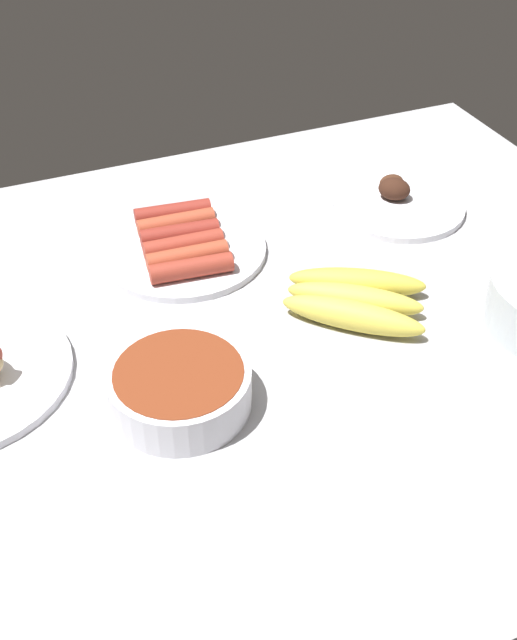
{
  "coord_description": "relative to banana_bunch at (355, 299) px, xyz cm",
  "views": [
    {
      "loc": [
        25.04,
        66.23,
        59.7
      ],
      "look_at": [
        -1.18,
        2.9,
        3.0
      ],
      "focal_mm": 43.22,
      "sensor_mm": 36.0,
      "label": 1
    }
  ],
  "objects": [
    {
      "name": "plate_grilled_meat",
      "position": [
        -17.41,
        -19.22,
        -0.92
      ],
      "size": [
        19.36,
        19.36,
        4.18
      ],
      "color": "white",
      "rests_on": "ground_plane"
    },
    {
      "name": "ground_plane",
      "position": [
        14.2,
        -2.27,
        -3.27
      ],
      "size": [
        120.0,
        90.0,
        3.0
      ],
      "primitive_type": "cube",
      "color": "#B2B2B7"
    },
    {
      "name": "plate_sausages",
      "position": [
        15.68,
        -19.97,
        -0.49
      ],
      "size": [
        22.74,
        22.74,
        3.53
      ],
      "color": "white",
      "rests_on": "ground_plane"
    },
    {
      "name": "banana_bunch",
      "position": [
        0.0,
        0.0,
        0.0
      ],
      "size": [
        19.76,
        18.56,
        3.61
      ],
      "color": "gold",
      "rests_on": "ground_plane"
    },
    {
      "name": "bowl_chili",
      "position": [
        24.75,
        7.22,
        0.88
      ],
      "size": [
        15.24,
        15.24,
        4.84
      ],
      "color": "white",
      "rests_on": "ground_plane"
    }
  ]
}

